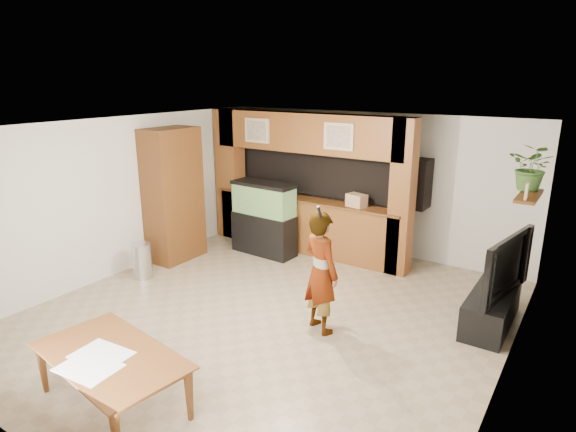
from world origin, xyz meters
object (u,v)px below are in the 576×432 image
Objects in this scene: person at (321,272)px; aquarium at (264,219)px; pantry_cabinet at (173,195)px; television at (497,264)px; dining_table at (110,382)px.

aquarium is at bearing -15.76° from person.
pantry_cabinet is 1.67× the size of television.
dining_table is (2.53, -3.34, -0.89)m from pantry_cabinet.
aquarium is 4.18m from television.
person is (3.50, -0.83, -0.38)m from pantry_cabinet.
television is 4.84m from dining_table.
pantry_cabinet is 1.47× the size of person.
pantry_cabinet is 3.62m from person.
pantry_cabinet reaches higher than dining_table.
aquarium is at bearing 115.12° from dining_table.
aquarium is 0.82× the size of dining_table.
aquarium is at bearing 41.74° from pantry_cabinet.
pantry_cabinet reaches higher than aquarium.
person is 2.75m from dining_table.
dining_table is at bearing -70.74° from aquarium.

